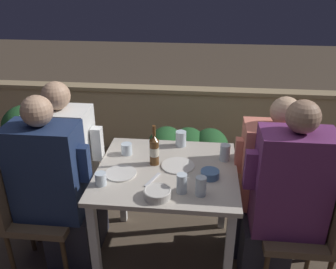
% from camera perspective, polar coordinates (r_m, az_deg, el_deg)
% --- Properties ---
extents(ground_plane, '(16.00, 16.00, 0.00)m').
position_cam_1_polar(ground_plane, '(2.78, -0.14, -18.81)').
color(ground_plane, brown).
extents(parapet_wall, '(9.00, 0.18, 0.73)m').
position_cam_1_polar(parapet_wall, '(4.04, 2.47, 2.55)').
color(parapet_wall, tan).
rests_on(parapet_wall, ground_plane).
extents(dining_table, '(0.91, 0.84, 0.74)m').
position_cam_1_polar(dining_table, '(2.38, -0.16, -7.70)').
color(dining_table, '#BCB2A3').
rests_on(dining_table, ground_plane).
extents(planter_hedge, '(0.75, 0.47, 0.58)m').
position_cam_1_polar(planter_hedge, '(3.36, 3.18, -3.25)').
color(planter_hedge, brown).
rests_on(planter_hedge, ground_plane).
extents(chair_left_near, '(0.44, 0.43, 0.83)m').
position_cam_1_polar(chair_left_near, '(2.60, -21.36, -10.19)').
color(chair_left_near, brown).
rests_on(chair_left_near, ground_plane).
extents(person_navy_jumper, '(0.51, 0.26, 1.27)m').
position_cam_1_polar(person_navy_jumper, '(2.45, -17.76, -8.23)').
color(person_navy_jumper, '#282833').
rests_on(person_navy_jumper, ground_plane).
extents(chair_left_far, '(0.44, 0.43, 0.83)m').
position_cam_1_polar(chair_left_far, '(2.80, -18.86, -7.05)').
color(chair_left_far, brown).
rests_on(chair_left_far, ground_plane).
extents(person_white_polo, '(0.49, 0.26, 1.27)m').
position_cam_1_polar(person_white_polo, '(2.66, -15.45, -4.99)').
color(person_white_polo, '#282833').
rests_on(person_white_polo, ground_plane).
extents(chair_right_near, '(0.44, 0.43, 0.83)m').
position_cam_1_polar(chair_right_near, '(2.45, 22.08, -12.73)').
color(chair_right_near, brown).
rests_on(chair_right_near, ground_plane).
extents(person_purple_stripe, '(0.50, 0.26, 1.29)m').
position_cam_1_polar(person_purple_stripe, '(2.32, 18.04, -9.94)').
color(person_purple_stripe, '#282833').
rests_on(person_purple_stripe, ground_plane).
extents(chair_right_far, '(0.44, 0.43, 0.83)m').
position_cam_1_polar(chair_right_far, '(2.65, 19.97, -9.34)').
color(chair_right_far, brown).
rests_on(chair_right_far, ground_plane).
extents(person_coral_top, '(0.52, 0.26, 1.22)m').
position_cam_1_polar(person_coral_top, '(2.55, 16.04, -7.37)').
color(person_coral_top, '#282833').
rests_on(person_coral_top, ground_plane).
extents(beer_bottle, '(0.06, 0.06, 0.28)m').
position_cam_1_polar(beer_bottle, '(2.33, -2.22, -2.45)').
color(beer_bottle, brown).
rests_on(beer_bottle, dining_table).
extents(plate_0, '(0.20, 0.20, 0.01)m').
position_cam_1_polar(plate_0, '(2.29, -7.58, -6.18)').
color(plate_0, silver).
rests_on(plate_0, dining_table).
extents(plate_1, '(0.22, 0.22, 0.01)m').
position_cam_1_polar(plate_1, '(2.35, 1.60, -5.01)').
color(plate_1, silver).
rests_on(plate_1, dining_table).
extents(bowl_0, '(0.16, 0.16, 0.05)m').
position_cam_1_polar(bowl_0, '(2.05, -1.71, -9.36)').
color(bowl_0, beige).
rests_on(bowl_0, dining_table).
extents(bowl_1, '(0.12, 0.12, 0.05)m').
position_cam_1_polar(bowl_1, '(2.24, 6.75, -6.25)').
color(bowl_1, '#4C709E').
rests_on(bowl_1, dining_table).
extents(glass_cup_0, '(0.06, 0.06, 0.12)m').
position_cam_1_polar(glass_cup_0, '(2.06, 5.30, -8.26)').
color(glass_cup_0, silver).
rests_on(glass_cup_0, dining_table).
extents(glass_cup_1, '(0.07, 0.07, 0.08)m').
position_cam_1_polar(glass_cup_1, '(2.19, -10.73, -7.02)').
color(glass_cup_1, silver).
rests_on(glass_cup_1, dining_table).
extents(glass_cup_2, '(0.06, 0.06, 0.12)m').
position_cam_1_polar(glass_cup_2, '(2.08, 2.23, -7.85)').
color(glass_cup_2, silver).
rests_on(glass_cup_2, dining_table).
extents(glass_cup_3, '(0.08, 0.08, 0.08)m').
position_cam_1_polar(glass_cup_3, '(2.50, -6.63, -2.31)').
color(glass_cup_3, silver).
rests_on(glass_cup_3, dining_table).
extents(glass_cup_4, '(0.07, 0.07, 0.12)m').
position_cam_1_polar(glass_cup_4, '(2.43, 9.11, -2.88)').
color(glass_cup_4, silver).
rests_on(glass_cup_4, dining_table).
extents(glass_cup_5, '(0.08, 0.08, 0.11)m').
position_cam_1_polar(glass_cup_5, '(2.59, 2.08, -0.68)').
color(glass_cup_5, silver).
rests_on(glass_cup_5, dining_table).
extents(fork_0, '(0.08, 0.16, 0.01)m').
position_cam_1_polar(fork_0, '(2.21, -2.50, -7.25)').
color(fork_0, silver).
rests_on(fork_0, dining_table).
extents(potted_plant, '(0.42, 0.42, 0.82)m').
position_cam_1_polar(potted_plant, '(3.53, -21.52, -0.51)').
color(potted_plant, brown).
rests_on(potted_plant, ground_plane).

